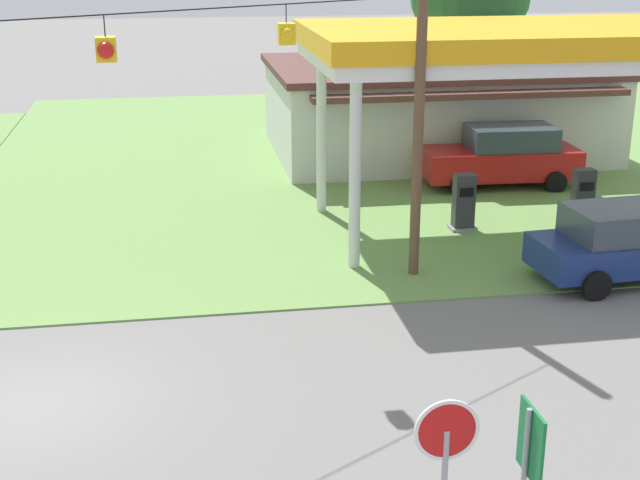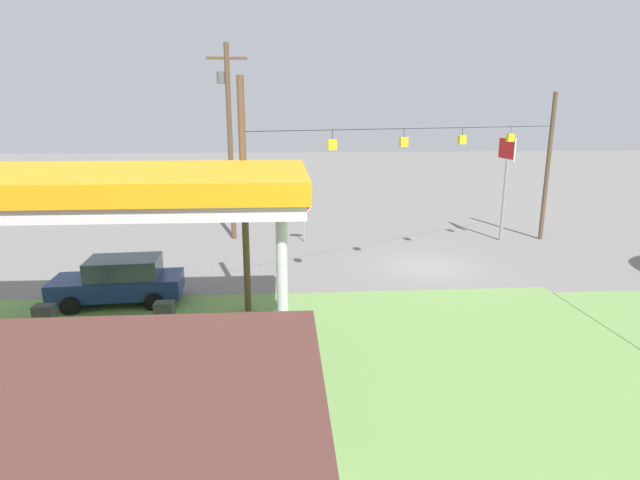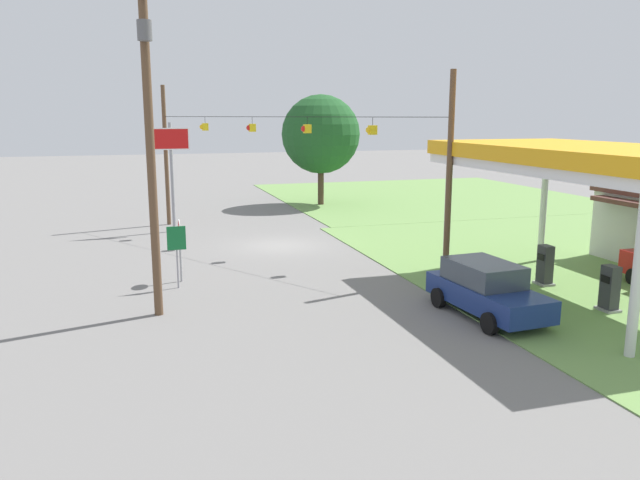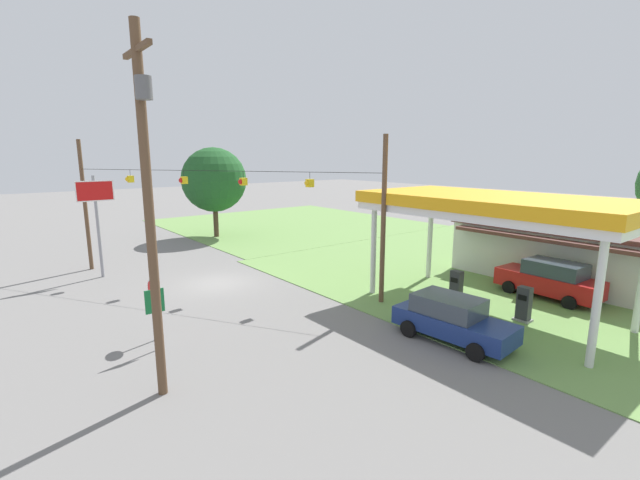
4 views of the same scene
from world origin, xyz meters
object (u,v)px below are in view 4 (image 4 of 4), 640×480
at_px(gas_station_store, 575,251).
at_px(fuel_pump_near, 456,287).
at_px(tree_west_verge, 214,180).
at_px(stop_sign_roadside, 152,297).
at_px(utility_pole_main, 149,200).
at_px(car_at_pumps_rear, 550,279).
at_px(stop_sign_overhead, 96,206).
at_px(fuel_pump_far, 524,305).
at_px(gas_station_canopy, 495,207).
at_px(route_sign, 155,307).
at_px(car_at_pumps_front, 452,318).

relative_size(gas_station_store, fuel_pump_near, 7.59).
relative_size(gas_station_store, tree_west_verge, 1.50).
xyz_separation_m(fuel_pump_near, stop_sign_roadside, (-4.69, -13.44, 1.06)).
bearing_deg(utility_pole_main, fuel_pump_near, 87.71).
bearing_deg(car_at_pumps_rear, stop_sign_overhead, 45.02).
xyz_separation_m(gas_station_store, stop_sign_roadside, (-6.57, -22.66, 0.14)).
relative_size(fuel_pump_far, stop_sign_roadside, 0.63).
height_order(car_at_pumps_rear, stop_sign_roadside, stop_sign_roadside).
bearing_deg(gas_station_canopy, stop_sign_roadside, -115.51).
relative_size(car_at_pumps_rear, utility_pole_main, 0.46).
xyz_separation_m(fuel_pump_near, car_at_pumps_rear, (2.68, 4.20, 0.25)).
bearing_deg(stop_sign_overhead, fuel_pump_near, 39.09).
distance_m(route_sign, utility_pole_main, 5.39).
height_order(gas_station_store, tree_west_verge, tree_west_verge).
relative_size(route_sign, utility_pole_main, 0.22).
relative_size(stop_sign_overhead, route_sign, 2.55).
height_order(car_at_pumps_front, route_sign, route_sign).
relative_size(gas_station_store, stop_sign_roadside, 4.80).
distance_m(fuel_pump_far, stop_sign_overhead, 23.55).
height_order(car_at_pumps_rear, utility_pole_main, utility_pole_main).
bearing_deg(fuel_pump_far, car_at_pumps_rear, 100.27).
relative_size(fuel_pump_far, stop_sign_overhead, 0.26).
distance_m(fuel_pump_near, car_at_pumps_front, 4.96).
relative_size(fuel_pump_far, tree_west_verge, 0.20).
height_order(fuel_pump_near, stop_sign_overhead, stop_sign_overhead).
bearing_deg(fuel_pump_far, stop_sign_roadside, -121.19).
xyz_separation_m(gas_station_store, fuel_pump_far, (1.57, -9.22, -0.92)).
bearing_deg(fuel_pump_near, stop_sign_overhead, -140.91).
relative_size(fuel_pump_far, route_sign, 0.66).
relative_size(stop_sign_roadside, tree_west_verge, 0.31).
relative_size(stop_sign_roadside, stop_sign_overhead, 0.41).
relative_size(car_at_pumps_rear, tree_west_verge, 0.63).
bearing_deg(stop_sign_overhead, gas_station_canopy, 36.25).
bearing_deg(fuel_pump_far, stop_sign_overhead, -146.26).
relative_size(gas_station_store, car_at_pumps_rear, 2.39).
height_order(gas_station_store, fuel_pump_far, gas_station_store).
xyz_separation_m(gas_station_canopy, car_at_pumps_rear, (0.96, 4.19, -3.96)).
bearing_deg(gas_station_canopy, tree_west_verge, -175.94).
relative_size(fuel_pump_far, utility_pole_main, 0.15).
height_order(gas_station_store, car_at_pumps_front, gas_station_store).
height_order(car_at_pumps_rear, route_sign, route_sign).
xyz_separation_m(car_at_pumps_rear, route_sign, (-6.41, -17.82, 0.71)).
xyz_separation_m(car_at_pumps_front, utility_pole_main, (-3.21, -10.29, 5.08)).
bearing_deg(car_at_pumps_front, fuel_pump_far, 74.87).
bearing_deg(stop_sign_overhead, stop_sign_roadside, -2.60).
distance_m(stop_sign_overhead, tree_west_verge, 13.66).
relative_size(route_sign, tree_west_verge, 0.30).
bearing_deg(gas_station_store, stop_sign_overhead, -128.77).
distance_m(gas_station_canopy, route_sign, 15.03).
xyz_separation_m(gas_station_canopy, fuel_pump_near, (-1.72, -0.00, -4.22)).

